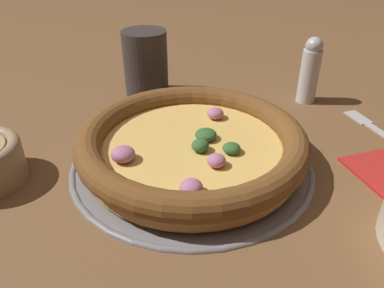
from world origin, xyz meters
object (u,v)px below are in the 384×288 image
(drinking_cup, at_px, (146,63))
(pizza_tray, at_px, (192,161))
(pizza, at_px, (192,144))
(pepper_shaker, at_px, (310,70))
(fork, at_px, (382,133))

(drinking_cup, bearing_deg, pizza_tray, 98.76)
(pizza, distance_m, pepper_shaker, 0.28)
(pizza_tray, bearing_deg, pepper_shaker, -147.07)
(drinking_cup, bearing_deg, pizza, 98.72)
(pizza, bearing_deg, pepper_shaker, -147.02)
(pizza_tray, bearing_deg, drinking_cup, -81.24)
(fork, height_order, pepper_shaker, pepper_shaker)
(pepper_shaker, bearing_deg, pizza_tray, 32.93)
(pizza, bearing_deg, drinking_cup, -81.28)
(drinking_cup, relative_size, fork, 0.64)
(pizza, bearing_deg, pizza_tray, -106.88)
(fork, distance_m, pepper_shaker, 0.16)
(pizza, height_order, pepper_shaker, pepper_shaker)
(pizza, xyz_separation_m, pepper_shaker, (-0.23, -0.15, 0.03))
(pizza_tray, height_order, pepper_shaker, pepper_shaker)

